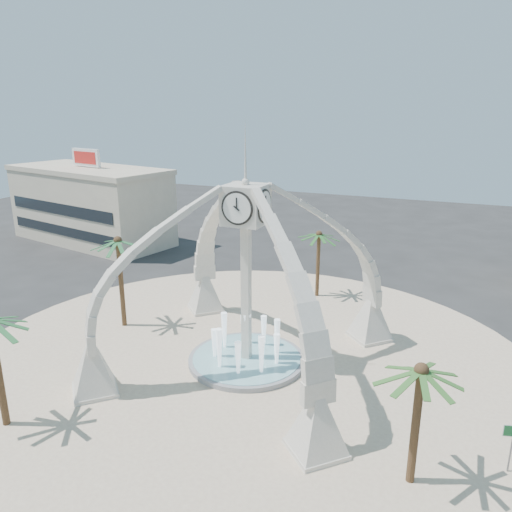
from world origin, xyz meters
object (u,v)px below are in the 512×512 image
at_px(fountain, 247,359).
at_px(palm_east, 421,372).
at_px(palm_west, 118,242).
at_px(palm_north, 319,235).
at_px(clock_tower, 246,273).

bearing_deg(fountain, palm_east, -32.13).
bearing_deg(palm_west, fountain, -8.19).
xyz_separation_m(palm_east, palm_north, (-10.90, 21.47, 0.07)).
bearing_deg(palm_north, palm_west, -134.84).
distance_m(fountain, palm_west, 13.44).
distance_m(palm_west, palm_north, 17.58).
bearing_deg(palm_east, palm_west, 158.80).
bearing_deg(clock_tower, palm_west, 171.81).
height_order(palm_east, palm_west, palm_west).
bearing_deg(palm_east, palm_north, 116.91).
relative_size(clock_tower, palm_north, 2.69).
distance_m(clock_tower, palm_north, 14.14).
height_order(clock_tower, fountain, clock_tower).
height_order(fountain, palm_west, palm_west).
relative_size(clock_tower, palm_east, 2.70).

